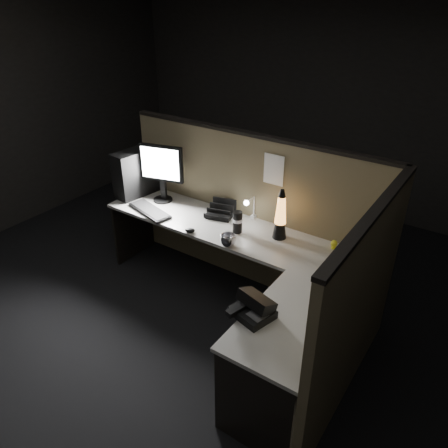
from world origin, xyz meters
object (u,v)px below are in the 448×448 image
Objects in this scene: pc_tower at (136,173)px; lava_lamp at (280,218)px; keyboard at (150,211)px; monitor at (161,168)px; desk_phone at (253,307)px.

pc_tower is 1.04× the size of lava_lamp.
pc_tower is 0.93× the size of keyboard.
keyboard is 1.31m from lava_lamp.
monitor is at bearing 16.82° from pc_tower.
monitor is 0.44m from keyboard.
lava_lamp reaches higher than desk_phone.
monitor is at bearing -179.92° from lava_lamp.
pc_tower is at bearing 163.80° from keyboard.
keyboard is at bearing -92.10° from monitor.
keyboard is 1.75m from desk_phone.
pc_tower is 1.56× the size of desk_phone.
pc_tower is at bearing 170.05° from desk_phone.
lava_lamp is at bearing 123.96° from desk_phone.
monitor is 1.34m from lava_lamp.
desk_phone is at bearing -71.54° from lava_lamp.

